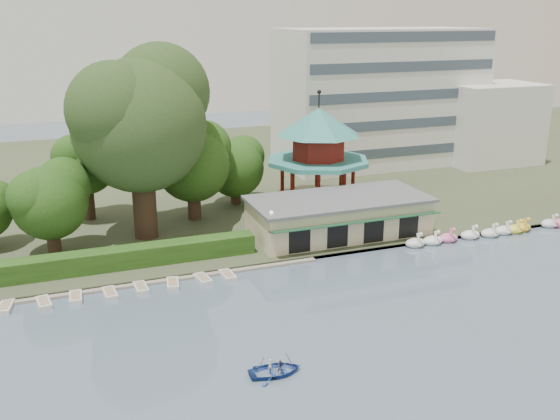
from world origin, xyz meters
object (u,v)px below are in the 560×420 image
pavilion (318,147)px  big_tree (140,115)px  dock (132,283)px  boathouse (339,215)px  rowboat_with_passengers (275,367)px

pavilion → big_tree: size_ratio=0.69×
pavilion → dock: bearing=-148.3°
boathouse → dock: bearing=-167.8°
big_tree → dock: bearing=-106.1°
dock → rowboat_with_passengers: rowboat_with_passengers is taller
rowboat_with_passengers → boathouse: bearing=55.8°
dock → rowboat_with_passengers: 18.83m
pavilion → rowboat_with_passengers: size_ratio=2.64×
pavilion → rowboat_with_passengers: pavilion is taller
pavilion → big_tree: (-20.82, -3.79, 5.40)m
dock → boathouse: (22.00, 4.77, 2.25)m
rowboat_with_passengers → big_tree: bearing=97.3°
boathouse → rowboat_with_passengers: bearing=-124.2°
big_tree → rowboat_with_passengers: 31.34m
dock → big_tree: (3.18, 11.01, 12.77)m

